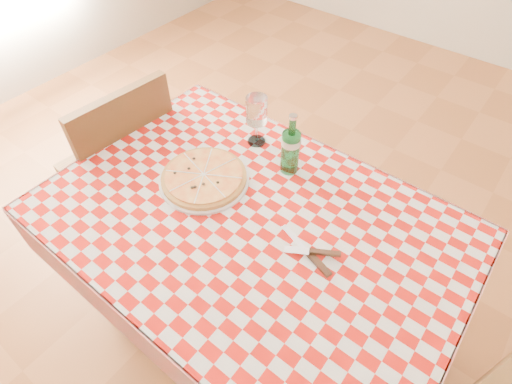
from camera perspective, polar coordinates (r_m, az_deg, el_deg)
dining_table at (r=1.32m, az=-0.92°, el=-6.54°), size 1.20×0.80×0.75m
tablecloth at (r=1.25m, az=-0.97°, el=-4.00°), size 1.30×0.90×0.01m
chair_far at (r=1.84m, az=-18.16°, el=4.04°), size 0.45×0.45×0.93m
pizza_plate at (r=1.35m, az=-7.44°, el=2.18°), size 0.37×0.37×0.04m
water_bottle at (r=1.32m, az=5.01°, el=6.83°), size 0.07×0.07×0.23m
wine_glass at (r=1.44m, az=0.09°, el=10.15°), size 0.09×0.09×0.19m
cutlery at (r=1.17m, az=7.58°, el=-8.48°), size 0.26×0.23×0.02m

